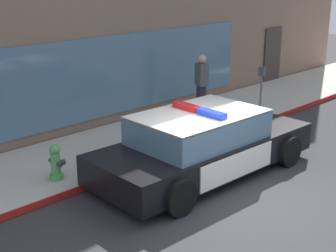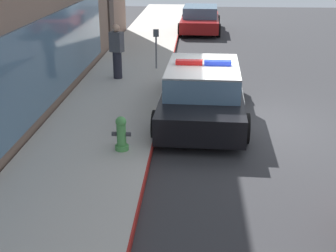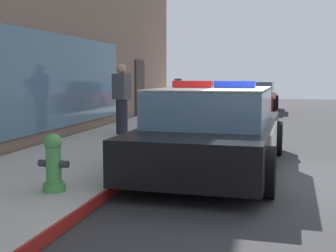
{
  "view_description": "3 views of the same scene",
  "coord_description": "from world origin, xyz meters",
  "px_view_note": "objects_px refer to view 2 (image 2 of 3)",
  "views": [
    {
      "loc": [
        -6.69,
        -5.19,
        4.15
      ],
      "look_at": [
        -0.23,
        1.32,
        1.18
      ],
      "focal_mm": 52.21,
      "sensor_mm": 36.0,
      "label": 1
    },
    {
      "loc": [
        -10.31,
        1.25,
        4.01
      ],
      "look_at": [
        -1.92,
        1.77,
        0.68
      ],
      "focal_mm": 47.91,
      "sensor_mm": 36.0,
      "label": 2
    },
    {
      "loc": [
        -7.08,
        0.04,
        1.6
      ],
      "look_at": [
        -1.2,
        1.44,
        0.92
      ],
      "focal_mm": 49.03,
      "sensor_mm": 36.0,
      "label": 3
    }
  ],
  "objects_px": {
    "pedestrian_on_sidewalk": "(117,51)",
    "car_down_street": "(200,19)",
    "parking_meter": "(156,42)",
    "fire_hydrant": "(121,134)",
    "police_cruiser": "(203,91)"
  },
  "relations": [
    {
      "from": "car_down_street",
      "to": "pedestrian_on_sidewalk",
      "type": "relative_size",
      "value": 2.7
    },
    {
      "from": "car_down_street",
      "to": "fire_hydrant",
      "type": "bearing_deg",
      "value": 175.49
    },
    {
      "from": "car_down_street",
      "to": "pedestrian_on_sidewalk",
      "type": "height_order",
      "value": "pedestrian_on_sidewalk"
    },
    {
      "from": "police_cruiser",
      "to": "fire_hydrant",
      "type": "xyz_separation_m",
      "value": [
        -2.49,
        1.67,
        -0.18
      ]
    },
    {
      "from": "car_down_street",
      "to": "parking_meter",
      "type": "height_order",
      "value": "parking_meter"
    },
    {
      "from": "parking_meter",
      "to": "fire_hydrant",
      "type": "bearing_deg",
      "value": 178.94
    },
    {
      "from": "parking_meter",
      "to": "car_down_street",
      "type": "bearing_deg",
      "value": -10.33
    },
    {
      "from": "pedestrian_on_sidewalk",
      "to": "parking_meter",
      "type": "xyz_separation_m",
      "value": [
        1.31,
        -1.12,
        0.07
      ]
    },
    {
      "from": "pedestrian_on_sidewalk",
      "to": "car_down_street",
      "type": "bearing_deg",
      "value": 7.86
    },
    {
      "from": "police_cruiser",
      "to": "car_down_street",
      "type": "bearing_deg",
      "value": 2.03
    },
    {
      "from": "car_down_street",
      "to": "parking_meter",
      "type": "distance_m",
      "value": 8.61
    },
    {
      "from": "fire_hydrant",
      "to": "parking_meter",
      "type": "relative_size",
      "value": 0.54
    },
    {
      "from": "police_cruiser",
      "to": "parking_meter",
      "type": "bearing_deg",
      "value": 21.87
    },
    {
      "from": "pedestrian_on_sidewalk",
      "to": "parking_meter",
      "type": "bearing_deg",
      "value": -17.38
    },
    {
      "from": "car_down_street",
      "to": "pedestrian_on_sidewalk",
      "type": "bearing_deg",
      "value": 166.5
    }
  ]
}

